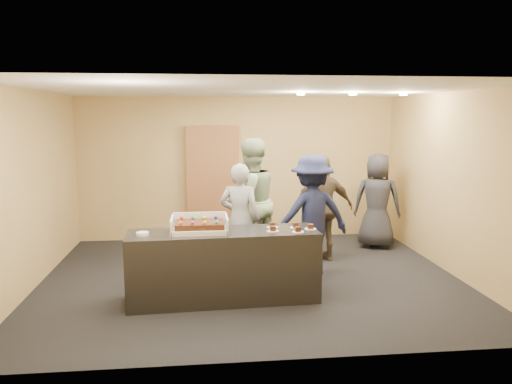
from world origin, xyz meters
TOP-DOWN VIEW (x-y plane):
  - room at (0.00, 0.00)m, footprint 6.04×6.00m
  - serving_counter at (-0.44, -0.82)m, footprint 2.43×0.82m
  - storage_cabinet at (-0.49, 2.41)m, footprint 0.98×0.15m
  - cake_box at (-0.73, -0.80)m, footprint 0.71×0.49m
  - sheet_cake at (-0.73, -0.82)m, footprint 0.60×0.42m
  - plate_stack at (-1.42, -0.92)m, footprint 0.15×0.15m
  - slice_a at (0.19, -0.89)m, footprint 0.15×0.15m
  - slice_b at (0.21, -0.67)m, footprint 0.15×0.15m
  - slice_c at (0.50, -0.97)m, footprint 0.15×0.15m
  - slice_d at (0.51, -0.72)m, footprint 0.15×0.15m
  - slice_e at (0.69, -0.83)m, footprint 0.15×0.15m
  - person_server_grey at (-0.14, 0.23)m, footprint 0.69×0.55m
  - person_sage_man at (0.06, 0.75)m, footprint 1.22×1.14m
  - person_navy_man at (0.92, 0.15)m, footprint 1.25×0.84m
  - person_brown_extra at (1.26, 0.82)m, footprint 1.05×0.52m
  - person_dark_suit at (2.41, 1.49)m, footprint 0.97×0.81m
  - ceiling_spotlights at (1.60, 0.50)m, footprint 1.72×0.12m

SIDE VIEW (x-z plane):
  - serving_counter at x=-0.44m, z-range 0.00..0.90m
  - person_server_grey at x=-0.14m, z-range 0.00..1.66m
  - person_dark_suit at x=2.41m, z-range 0.00..1.70m
  - person_brown_extra at x=1.26m, z-range 0.00..1.73m
  - person_navy_man at x=0.92m, z-range 0.00..1.78m
  - plate_stack at x=-1.42m, z-range 0.90..0.94m
  - slice_a at x=0.19m, z-range 0.89..0.96m
  - slice_b at x=0.21m, z-range 0.89..0.96m
  - slice_c at x=0.50m, z-range 0.89..0.96m
  - slice_d at x=0.51m, z-range 0.89..0.96m
  - slice_e at x=0.69m, z-range 0.89..0.96m
  - cake_box at x=-0.73m, z-range 0.84..1.05m
  - sheet_cake at x=-0.73m, z-range 0.94..1.06m
  - person_sage_man at x=0.06m, z-range 0.00..2.00m
  - storage_cabinet at x=-0.49m, z-range 0.00..2.16m
  - room at x=0.00m, z-range 0.00..2.70m
  - ceiling_spotlights at x=1.60m, z-range 2.66..2.69m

